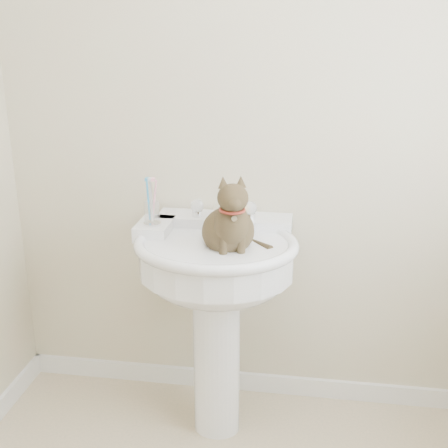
% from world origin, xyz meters
% --- Properties ---
extents(wall_back, '(2.20, 0.00, 2.50)m').
position_xyz_m(wall_back, '(0.00, 1.10, 1.25)').
color(wall_back, beige).
rests_on(wall_back, ground).
extents(baseboard_back, '(2.20, 0.02, 0.09)m').
position_xyz_m(baseboard_back, '(0.00, 1.09, 0.04)').
color(baseboard_back, white).
rests_on(baseboard_back, floor).
extents(pedestal_sink, '(0.65, 0.63, 0.89)m').
position_xyz_m(pedestal_sink, '(-0.14, 0.81, 0.70)').
color(pedestal_sink, white).
rests_on(pedestal_sink, floor).
extents(faucet, '(0.28, 0.12, 0.14)m').
position_xyz_m(faucet, '(-0.14, 0.97, 0.93)').
color(faucet, silver).
rests_on(faucet, pedestal_sink).
extents(soap_bar, '(0.10, 0.08, 0.03)m').
position_xyz_m(soap_bar, '(-0.10, 1.06, 0.90)').
color(soap_bar, gold).
rests_on(soap_bar, pedestal_sink).
extents(toothbrush_cup, '(0.07, 0.07, 0.19)m').
position_xyz_m(toothbrush_cup, '(-0.40, 0.86, 0.94)').
color(toothbrush_cup, silver).
rests_on(toothbrush_cup, pedestal_sink).
extents(cat, '(0.22, 0.27, 0.40)m').
position_xyz_m(cat, '(-0.09, 0.77, 0.93)').
color(cat, brown).
rests_on(cat, pedestal_sink).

